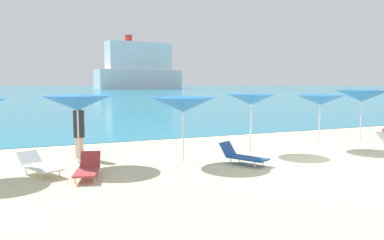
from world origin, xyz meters
The scene contains 12 objects.
ground_plane centered at (0.00, 10.00, -0.15)m, with size 50.00×100.00×0.30m, color beige.
ocean_water centered at (0.00, 226.71, 0.01)m, with size 650.00×440.00×0.02m, color teal.
umbrella_2 centered at (-7.62, 2.82, 1.96)m, with size 2.20×2.20×2.20m.
umbrella_3 centered at (-4.33, 1.96, 1.88)m, with size 2.23×2.23×2.12m.
umbrella_4 centered at (-1.34, 2.53, 1.97)m, with size 1.88×1.88×2.17m.
umbrella_5 centered at (1.65, 2.19, 1.91)m, with size 2.08×2.08×2.11m.
umbrella_6 centered at (4.48, 2.73, 2.03)m, with size 2.34×2.34×2.28m.
lounge_chair_0 centered at (-2.80, 0.70, 0.28)m, with size 1.23×1.67×0.66m.
lounge_chair_1 centered at (-7.59, 0.91, 0.26)m, with size 0.97×1.67×0.62m.
lounge_chair_7 centered at (-8.82, 1.77, 0.28)m, with size 1.26×1.82×0.59m.
beachgoer_2 centered at (-7.48, 3.81, 0.99)m, with size 0.38×0.38×1.88m.
cruise_ship centered at (37.16, 160.46, 9.40)m, with size 41.16×15.56×24.17m.
Camera 1 is at (-8.94, -9.57, 2.59)m, focal length 35.11 mm.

